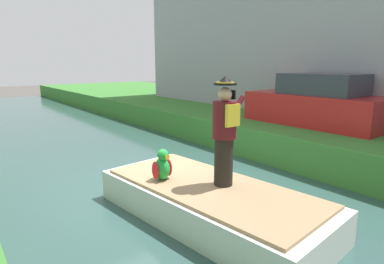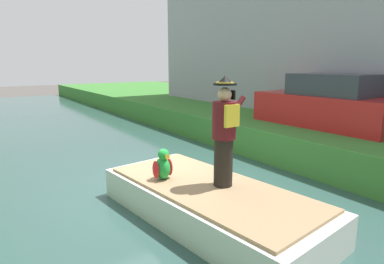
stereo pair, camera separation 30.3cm
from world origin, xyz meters
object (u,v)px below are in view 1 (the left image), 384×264
(person_pirate, at_px, (225,132))
(parked_car_red, at_px, (316,103))
(boat, at_px, (210,202))
(parrot_plush, at_px, (162,166))

(person_pirate, height_order, parked_car_red, person_pirate)
(boat, height_order, person_pirate, person_pirate)
(boat, distance_m, parrot_plush, 1.05)
(boat, distance_m, person_pirate, 1.26)
(boat, xyz_separation_m, parrot_plush, (-0.50, 0.74, 0.55))
(parrot_plush, bearing_deg, parked_car_red, 6.07)
(person_pirate, distance_m, parrot_plush, 1.30)
(person_pirate, height_order, parrot_plush, person_pirate)
(boat, relative_size, parked_car_red, 1.09)
(boat, xyz_separation_m, person_pirate, (0.20, -0.12, 1.23))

